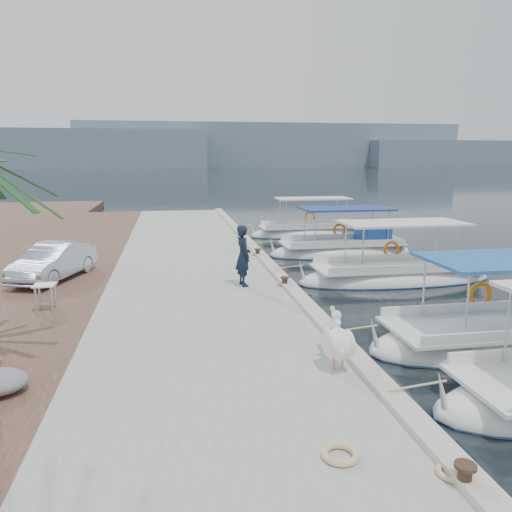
{
  "coord_description": "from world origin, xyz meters",
  "views": [
    {
      "loc": [
        -3.89,
        -13.57,
        4.61
      ],
      "look_at": [
        -1.0,
        3.15,
        1.2
      ],
      "focal_mm": 35.0,
      "sensor_mm": 36.0,
      "label": 1
    }
  ],
  "objects_px": {
    "pelican": "(338,342)",
    "fisherman": "(243,256)",
    "fishing_caique_e": "(309,234)",
    "fishing_caique_b": "(495,342)",
    "fishing_caique_c": "(395,278)",
    "fishing_caique_d": "(343,250)",
    "parked_car": "(54,261)"
  },
  "relations": [
    {
      "from": "fishing_caique_e",
      "to": "fisherman",
      "type": "distance_m",
      "value": 13.87
    },
    {
      "from": "fishing_caique_d",
      "to": "pelican",
      "type": "xyz_separation_m",
      "value": [
        -4.93,
        -13.51,
        0.86
      ]
    },
    {
      "from": "fisherman",
      "to": "parked_car",
      "type": "distance_m",
      "value": 6.5
    },
    {
      "from": "fishing_caique_e",
      "to": "pelican",
      "type": "relative_size",
      "value": 5.07
    },
    {
      "from": "fisherman",
      "to": "pelican",
      "type": "bearing_deg",
      "value": 177.08
    },
    {
      "from": "fisherman",
      "to": "fishing_caique_d",
      "type": "bearing_deg",
      "value": -51.01
    },
    {
      "from": "pelican",
      "to": "fisherman",
      "type": "xyz_separation_m",
      "value": [
        -0.89,
        6.68,
        0.43
      ]
    },
    {
      "from": "fishing_caique_c",
      "to": "fishing_caique_e",
      "type": "xyz_separation_m",
      "value": [
        -0.23,
        11.02,
        0.0
      ]
    },
    {
      "from": "fishing_caique_b",
      "to": "parked_car",
      "type": "relative_size",
      "value": 1.76
    },
    {
      "from": "fishing_caique_b",
      "to": "pelican",
      "type": "distance_m",
      "value": 4.97
    },
    {
      "from": "fishing_caique_b",
      "to": "fisherman",
      "type": "relative_size",
      "value": 3.34
    },
    {
      "from": "fishing_caique_c",
      "to": "fishing_caique_d",
      "type": "xyz_separation_m",
      "value": [
        -0.17,
        5.3,
        0.07
      ]
    },
    {
      "from": "fishing_caique_c",
      "to": "pelican",
      "type": "distance_m",
      "value": 9.71
    },
    {
      "from": "fishing_caique_b",
      "to": "fishing_caique_e",
      "type": "bearing_deg",
      "value": 89.14
    },
    {
      "from": "fishing_caique_c",
      "to": "fishing_caique_d",
      "type": "relative_size",
      "value": 1.08
    },
    {
      "from": "fishing_caique_c",
      "to": "fishing_caique_e",
      "type": "height_order",
      "value": "same"
    },
    {
      "from": "fishing_caique_b",
      "to": "fishing_caique_d",
      "type": "bearing_deg",
      "value": 88.47
    },
    {
      "from": "parked_car",
      "to": "fishing_caique_b",
      "type": "bearing_deg",
      "value": -11.64
    },
    {
      "from": "fishing_caique_e",
      "to": "fisherman",
      "type": "relative_size",
      "value": 3.61
    },
    {
      "from": "fishing_caique_c",
      "to": "pelican",
      "type": "height_order",
      "value": "fishing_caique_c"
    },
    {
      "from": "fishing_caique_c",
      "to": "fishing_caique_e",
      "type": "bearing_deg",
      "value": 91.19
    },
    {
      "from": "fishing_caique_c",
      "to": "fisherman",
      "type": "distance_m",
      "value": 6.34
    },
    {
      "from": "fisherman",
      "to": "parked_car",
      "type": "relative_size",
      "value": 0.53
    },
    {
      "from": "fishing_caique_e",
      "to": "fishing_caique_d",
      "type": "bearing_deg",
      "value": -89.46
    },
    {
      "from": "fishing_caique_d",
      "to": "fisherman",
      "type": "xyz_separation_m",
      "value": [
        -5.82,
        -6.83,
        1.29
      ]
    },
    {
      "from": "fishing_caique_c",
      "to": "fishing_caique_d",
      "type": "height_order",
      "value": "same"
    },
    {
      "from": "pelican",
      "to": "parked_car",
      "type": "height_order",
      "value": "parked_car"
    },
    {
      "from": "fishing_caique_e",
      "to": "pelican",
      "type": "distance_m",
      "value": 19.86
    },
    {
      "from": "parked_car",
      "to": "pelican",
      "type": "bearing_deg",
      "value": -31.26
    },
    {
      "from": "pelican",
      "to": "fisherman",
      "type": "bearing_deg",
      "value": 97.63
    },
    {
      "from": "fishing_caique_b",
      "to": "fishing_caique_e",
      "type": "relative_size",
      "value": 0.93
    },
    {
      "from": "fishing_caique_d",
      "to": "fisherman",
      "type": "bearing_deg",
      "value": -130.46
    }
  ]
}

